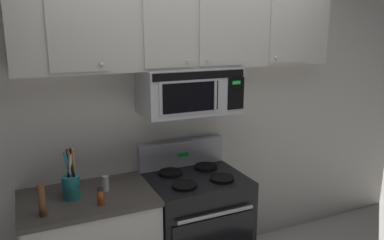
{
  "coord_description": "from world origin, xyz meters",
  "views": [
    {
      "loc": [
        -1.2,
        -2.11,
        2.04
      ],
      "look_at": [
        0.0,
        0.49,
        1.35
      ],
      "focal_mm": 35.31,
      "sensor_mm": 36.0,
      "label": 1
    }
  ],
  "objects_px": {
    "salt_shaker": "(106,184)",
    "stove_range": "(195,226)",
    "utensil_crock_teal": "(71,183)",
    "pepper_mill": "(42,200)",
    "spice_jar": "(101,196)",
    "over_range_microwave": "(189,91)"
  },
  "relations": [
    {
      "from": "salt_shaker",
      "to": "stove_range",
      "type": "bearing_deg",
      "value": -2.32
    },
    {
      "from": "utensil_crock_teal",
      "to": "salt_shaker",
      "type": "xyz_separation_m",
      "value": [
        0.24,
        0.02,
        -0.06
      ]
    },
    {
      "from": "stove_range",
      "to": "utensil_crock_teal",
      "type": "xyz_separation_m",
      "value": [
        -0.94,
        0.01,
        0.54
      ]
    },
    {
      "from": "pepper_mill",
      "to": "spice_jar",
      "type": "height_order",
      "value": "pepper_mill"
    },
    {
      "from": "over_range_microwave",
      "to": "salt_shaker",
      "type": "height_order",
      "value": "over_range_microwave"
    },
    {
      "from": "utensil_crock_teal",
      "to": "spice_jar",
      "type": "distance_m",
      "value": 0.25
    },
    {
      "from": "utensil_crock_teal",
      "to": "salt_shaker",
      "type": "distance_m",
      "value": 0.25
    },
    {
      "from": "salt_shaker",
      "to": "utensil_crock_teal",
      "type": "bearing_deg",
      "value": -175.51
    },
    {
      "from": "stove_range",
      "to": "utensil_crock_teal",
      "type": "height_order",
      "value": "utensil_crock_teal"
    },
    {
      "from": "stove_range",
      "to": "spice_jar",
      "type": "bearing_deg",
      "value": -167.16
    },
    {
      "from": "spice_jar",
      "to": "over_range_microwave",
      "type": "bearing_deg",
      "value": 20.66
    },
    {
      "from": "salt_shaker",
      "to": "spice_jar",
      "type": "xyz_separation_m",
      "value": [
        -0.08,
        -0.21,
        0.0
      ]
    },
    {
      "from": "pepper_mill",
      "to": "spice_jar",
      "type": "distance_m",
      "value": 0.36
    },
    {
      "from": "utensil_crock_teal",
      "to": "pepper_mill",
      "type": "xyz_separation_m",
      "value": [
        -0.2,
        -0.19,
        -0.0
      ]
    },
    {
      "from": "stove_range",
      "to": "spice_jar",
      "type": "relative_size",
      "value": 9.47
    },
    {
      "from": "utensil_crock_teal",
      "to": "salt_shaker",
      "type": "bearing_deg",
      "value": 4.49
    },
    {
      "from": "pepper_mill",
      "to": "utensil_crock_teal",
      "type": "bearing_deg",
      "value": 44.32
    },
    {
      "from": "stove_range",
      "to": "pepper_mill",
      "type": "height_order",
      "value": "stove_range"
    },
    {
      "from": "salt_shaker",
      "to": "spice_jar",
      "type": "distance_m",
      "value": 0.22
    },
    {
      "from": "stove_range",
      "to": "spice_jar",
      "type": "xyz_separation_m",
      "value": [
        -0.78,
        -0.18,
        0.49
      ]
    },
    {
      "from": "stove_range",
      "to": "over_range_microwave",
      "type": "bearing_deg",
      "value": 90.14
    },
    {
      "from": "over_range_microwave",
      "to": "utensil_crock_teal",
      "type": "xyz_separation_m",
      "value": [
        -0.94,
        -0.11,
        -0.56
      ]
    }
  ]
}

